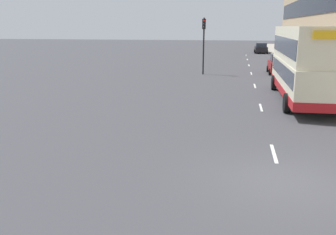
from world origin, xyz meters
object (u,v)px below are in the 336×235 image
car_0 (261,48)px  traffic_light_far_kerb (204,37)px  car_1 (280,64)px  pedestrian_4 (332,74)px  double_decker_bus_near (305,62)px

car_0 → traffic_light_far_kerb: 30.46m
car_1 → pedestrian_4: (2.77, -7.75, 0.11)m
double_decker_bus_near → pedestrian_4: double_decker_bus_near is taller
pedestrian_4 → traffic_light_far_kerb: (-9.71, 6.08, 2.38)m
double_decker_bus_near → car_0: size_ratio=2.46×
double_decker_bus_near → car_0: bearing=90.0°
car_0 → car_1: bearing=-89.8°
car_1 → traffic_light_far_kerb: 7.57m
car_0 → pedestrian_4: (2.85, -35.64, 0.18)m
car_0 → traffic_light_far_kerb: (-6.86, -29.57, 2.56)m
car_0 → pedestrian_4: bearing=-85.4°
car_0 → car_1: (0.09, -27.89, 0.06)m
pedestrian_4 → traffic_light_far_kerb: traffic_light_far_kerb is taller
car_1 → traffic_light_far_kerb: traffic_light_far_kerb is taller
double_decker_bus_near → car_1: 13.22m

